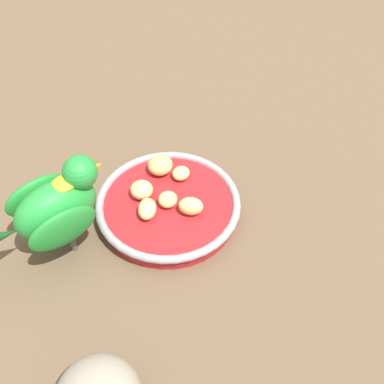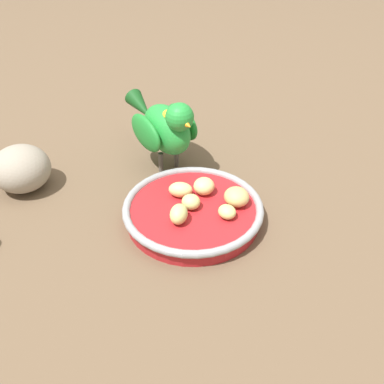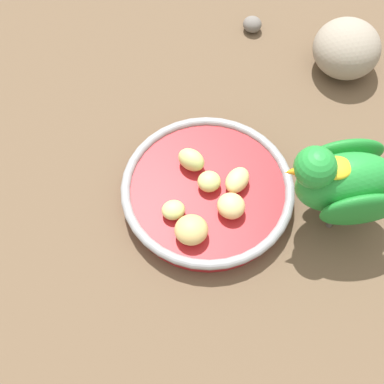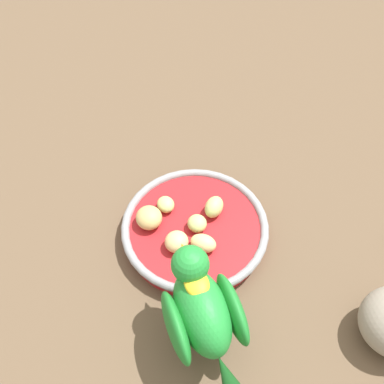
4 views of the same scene
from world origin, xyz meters
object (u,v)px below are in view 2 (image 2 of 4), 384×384
(apple_piece_0, at_px, (181,190))
(apple_piece_4, at_px, (178,212))
(rock_large, at_px, (21,169))
(feeding_bowl, at_px, (193,212))
(apple_piece_1, at_px, (227,212))
(apple_piece_5, at_px, (237,197))
(parrot, at_px, (165,126))
(apple_piece_3, at_px, (204,186))
(apple_piece_2, at_px, (191,202))

(apple_piece_0, bearing_deg, apple_piece_4, 163.09)
(apple_piece_4, height_order, rock_large, rock_large)
(feeding_bowl, height_order, apple_piece_1, apple_piece_1)
(feeding_bowl, relative_size, apple_piece_0, 5.77)
(apple_piece_5, xyz_separation_m, parrot, (0.16, 0.07, 0.04))
(feeding_bowl, distance_m, apple_piece_4, 0.04)
(rock_large, bearing_deg, parrot, -88.98)
(apple_piece_4, relative_size, rock_large, 0.37)
(apple_piece_5, relative_size, rock_large, 0.41)
(apple_piece_3, distance_m, rock_large, 0.30)
(apple_piece_2, bearing_deg, apple_piece_1, -127.28)
(apple_piece_2, distance_m, apple_piece_5, 0.07)
(apple_piece_4, relative_size, parrot, 0.18)
(parrot, relative_size, rock_large, 2.07)
(apple_piece_0, height_order, apple_piece_5, apple_piece_5)
(apple_piece_4, bearing_deg, apple_piece_5, -81.68)
(apple_piece_2, relative_size, apple_piece_5, 0.73)
(apple_piece_2, bearing_deg, apple_piece_0, 13.65)
(apple_piece_2, distance_m, rock_large, 0.29)
(apple_piece_0, bearing_deg, apple_piece_2, -166.35)
(apple_piece_1, distance_m, parrot, 0.20)
(apple_piece_1, height_order, rock_large, rock_large)
(apple_piece_1, height_order, apple_piece_5, apple_piece_5)
(apple_piece_3, height_order, parrot, parrot)
(parrot, bearing_deg, apple_piece_0, -20.21)
(apple_piece_5, xyz_separation_m, rock_large, (0.16, 0.31, -0.00))
(rock_large, bearing_deg, apple_piece_5, -116.99)
(apple_piece_4, distance_m, rock_large, 0.28)
(apple_piece_4, bearing_deg, apple_piece_2, -48.04)
(apple_piece_0, bearing_deg, parrot, -1.79)
(feeding_bowl, height_order, apple_piece_2, apple_piece_2)
(apple_piece_3, distance_m, apple_piece_5, 0.06)
(apple_piece_2, distance_m, parrot, 0.16)
(apple_piece_3, height_order, apple_piece_4, apple_piece_4)
(apple_piece_3, height_order, apple_piece_5, apple_piece_5)
(apple_piece_0, relative_size, apple_piece_1, 1.33)
(apple_piece_3, relative_size, parrot, 0.17)
(feeding_bowl, relative_size, apple_piece_3, 6.33)
(apple_piece_3, bearing_deg, parrot, 14.83)
(apple_piece_3, relative_size, apple_piece_4, 0.96)
(rock_large, bearing_deg, feeding_bowl, -121.46)
(apple_piece_5, height_order, rock_large, rock_large)
(apple_piece_4, xyz_separation_m, apple_piece_5, (0.01, -0.09, 0.00))
(apple_piece_4, distance_m, apple_piece_5, 0.09)
(apple_piece_1, bearing_deg, apple_piece_4, 80.18)
(parrot, bearing_deg, apple_piece_2, -16.89)
(parrot, height_order, rock_large, parrot)
(apple_piece_3, bearing_deg, apple_piece_4, 134.84)
(feeding_bowl, xyz_separation_m, apple_piece_1, (-0.03, -0.04, 0.02))
(apple_piece_0, relative_size, apple_piece_3, 1.10)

